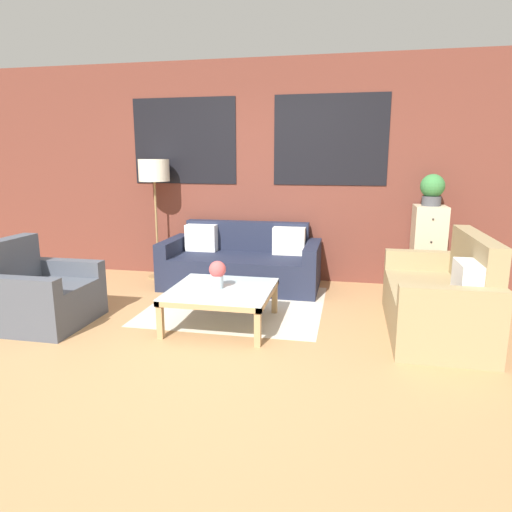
{
  "coord_description": "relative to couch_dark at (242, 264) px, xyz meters",
  "views": [
    {
      "loc": [
        1.22,
        -3.47,
        1.58
      ],
      "look_at": [
        0.25,
        1.24,
        0.55
      ],
      "focal_mm": 32.0,
      "sensor_mm": 36.0,
      "label": 1
    }
  ],
  "objects": [
    {
      "name": "wall_back_brick",
      "position": [
        0.08,
        0.49,
        1.13
      ],
      "size": [
        8.4,
        0.09,
        2.8
      ],
      "color": "brown",
      "rests_on": "ground_plane"
    },
    {
      "name": "coffee_table",
      "position": [
        0.13,
        -1.38,
        0.04
      ],
      "size": [
        0.96,
        0.96,
        0.37
      ],
      "color": "silver",
      "rests_on": "ground_plane"
    },
    {
      "name": "settee_vintage",
      "position": [
        2.15,
        -1.15,
        0.03
      ],
      "size": [
        0.8,
        1.56,
        0.92
      ],
      "color": "#99845B",
      "rests_on": "ground_plane"
    },
    {
      "name": "couch_dark",
      "position": [
        0.0,
        0.0,
        0.0
      ],
      "size": [
        1.93,
        0.88,
        0.78
      ],
      "color": "#1E2338",
      "rests_on": "ground_plane"
    },
    {
      "name": "rug",
      "position": [
        0.13,
        -0.76,
        -0.28
      ],
      "size": [
        1.86,
        1.74,
        0.0
      ],
      "color": "beige",
      "rests_on": "ground_plane"
    },
    {
      "name": "floor_lamp",
      "position": [
        -1.21,
        0.19,
        1.09
      ],
      "size": [
        0.39,
        0.39,
        1.57
      ],
      "color": "olive",
      "rests_on": "ground_plane"
    },
    {
      "name": "drawer_cabinet",
      "position": [
        2.23,
        0.2,
        0.24
      ],
      "size": [
        0.36,
        0.43,
        1.04
      ],
      "color": "#C6B793",
      "rests_on": "ground_plane"
    },
    {
      "name": "ground_plane",
      "position": [
        0.08,
        -1.95,
        -0.28
      ],
      "size": [
        16.0,
        16.0,
        0.0
      ],
      "primitive_type": "plane",
      "color": "#AD7F51"
    },
    {
      "name": "potted_plant",
      "position": [
        2.23,
        0.2,
        0.95
      ],
      "size": [
        0.28,
        0.28,
        0.37
      ],
      "color": "#47474C",
      "rests_on": "drawer_cabinet"
    },
    {
      "name": "flower_vase",
      "position": [
        0.09,
        -1.38,
        0.24
      ],
      "size": [
        0.16,
        0.16,
        0.26
      ],
      "color": "#ADBCC6",
      "rests_on": "coffee_table"
    },
    {
      "name": "armchair_corner",
      "position": [
        -1.58,
        -1.7,
        -0.0
      ],
      "size": [
        0.8,
        0.86,
        0.84
      ],
      "color": "#474C56",
      "rests_on": "ground_plane"
    }
  ]
}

